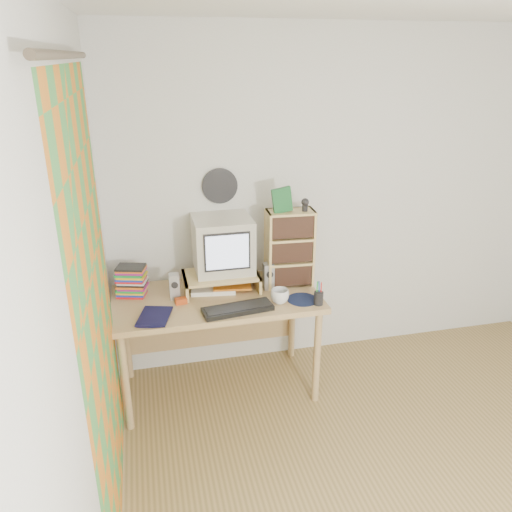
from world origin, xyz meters
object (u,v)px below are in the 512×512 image
desk (216,310)px  dvd_stack (131,278)px  keyboard (238,309)px  diary (140,315)px  crt_monitor (223,246)px  mug (280,296)px  cd_rack (290,248)px

desk → dvd_stack: (-0.56, 0.08, 0.27)m
keyboard → dvd_stack: size_ratio=1.73×
desk → keyboard: bearing=-71.6°
diary → dvd_stack: bearing=112.4°
crt_monitor → keyboard: crt_monitor is taller
desk → mug: (0.40, -0.25, 0.18)m
crt_monitor → mug: (0.31, -0.34, -0.26)m
cd_rack → dvd_stack: bearing=-179.9°
crt_monitor → mug: size_ratio=3.26×
cd_rack → mug: (-0.14, -0.27, -0.23)m
mug → desk: bearing=147.5°
desk → keyboard: (0.10, -0.30, 0.15)m
desk → mug: bearing=-32.5°
crt_monitor → dvd_stack: size_ratio=1.52×
dvd_stack → keyboard: bearing=-14.7°
crt_monitor → cd_rack: (0.46, -0.07, -0.04)m
desk → crt_monitor: crt_monitor is taller
desk → keyboard: 0.35m
cd_rack → crt_monitor: bearing=174.9°
desk → crt_monitor: size_ratio=3.51×
keyboard → cd_rack: bearing=29.0°
cd_rack → diary: bearing=-162.2°
keyboard → dvd_stack: bearing=142.4°
dvd_stack → diary: 0.35m
crt_monitor → cd_rack: bearing=-8.5°
desk → mug: size_ratio=11.46×
diary → mug: bearing=15.6°
mug → cd_rack: bearing=61.8°
desk → diary: size_ratio=6.14×
cd_rack → diary: 1.12m
cd_rack → mug: cd_rack is taller
diary → desk: bearing=41.7°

